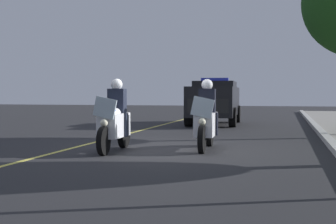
% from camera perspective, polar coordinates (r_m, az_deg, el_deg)
% --- Properties ---
extents(ground_plane, '(80.00, 80.00, 0.00)m').
position_cam_1_polar(ground_plane, '(11.38, -0.43, -4.60)').
color(ground_plane, '#28282B').
extents(lane_stripe_center, '(48.00, 0.12, 0.01)m').
position_cam_1_polar(lane_stripe_center, '(12.16, -10.98, -4.18)').
color(lane_stripe_center, '#E0D14C').
rests_on(lane_stripe_center, ground).
extents(police_motorcycle_lead_left, '(2.14, 0.59, 1.72)m').
position_cam_1_polar(police_motorcycle_lead_left, '(11.00, -6.59, -1.20)').
color(police_motorcycle_lead_left, black).
rests_on(police_motorcycle_lead_left, ground).
extents(police_motorcycle_lead_right, '(2.14, 0.59, 1.72)m').
position_cam_1_polar(police_motorcycle_lead_right, '(11.33, 4.70, -1.09)').
color(police_motorcycle_lead_right, black).
rests_on(police_motorcycle_lead_right, ground).
extents(police_suv, '(4.97, 2.23, 2.05)m').
position_cam_1_polar(police_suv, '(20.55, 5.74, 1.45)').
color(police_suv, black).
rests_on(police_suv, ground).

